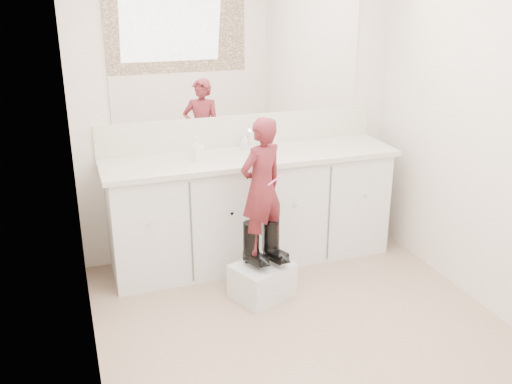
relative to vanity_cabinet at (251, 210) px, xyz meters
name	(u,v)px	position (x,y,z in m)	size (l,w,h in m)	color
floor	(313,341)	(0.00, -1.23, -0.42)	(3.00, 3.00, 0.00)	#997B64
wall_back	(240,107)	(0.00, 0.27, 0.77)	(2.60, 2.60, 0.00)	beige
wall_left	(79,185)	(-1.30, -1.23, 0.78)	(3.00, 3.00, 0.00)	beige
wall_right	(509,140)	(1.30, -1.23, 0.78)	(3.00, 3.00, 0.00)	beige
vanity_cabinet	(251,210)	(0.00, 0.00, 0.00)	(2.20, 0.55, 0.85)	silver
countertop	(252,157)	(0.00, -0.01, 0.45)	(2.28, 0.58, 0.04)	beige
backsplash	(241,130)	(0.00, 0.26, 0.59)	(2.28, 0.03, 0.25)	beige
mirror	(240,51)	(0.00, 0.26, 1.22)	(2.00, 0.02, 1.00)	white
faucet	(245,143)	(0.00, 0.15, 0.52)	(0.08, 0.08, 0.10)	silver
cup	(271,145)	(0.18, 0.03, 0.51)	(0.09, 0.09, 0.09)	beige
soap_bottle	(197,149)	(-0.42, 0.00, 0.55)	(0.08, 0.08, 0.17)	white
step_stool	(262,280)	(-0.12, -0.59, -0.30)	(0.39, 0.33, 0.25)	silver
boot_left	(251,244)	(-0.19, -0.57, -0.01)	(0.12, 0.22, 0.33)	black
boot_right	(271,241)	(-0.04, -0.57, -0.01)	(0.12, 0.22, 0.33)	black
toddler	(262,187)	(-0.12, -0.57, 0.41)	(0.35, 0.23, 0.96)	#992F3B
toothbrush	(276,180)	(-0.05, -0.65, 0.48)	(0.01, 0.01, 0.14)	pink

